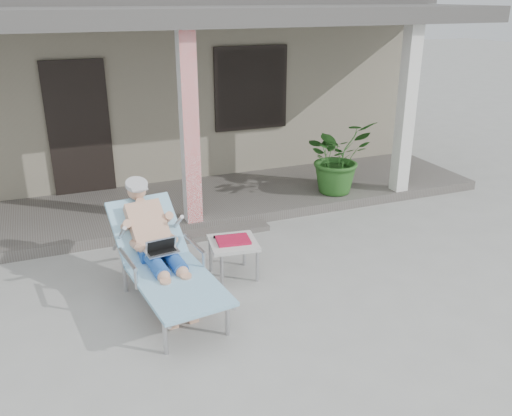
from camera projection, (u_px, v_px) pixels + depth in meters
name	position (u px, v px, depth m)	size (l,w,h in m)	color
ground	(247.00, 303.00, 5.95)	(60.00, 60.00, 0.00)	#9E9E99
house	(132.00, 74.00, 10.95)	(10.40, 5.40, 3.30)	gray
porch_deck	(179.00, 205.00, 8.52)	(10.00, 2.00, 0.15)	#605B56
porch_overhang	(170.00, 23.00, 7.47)	(10.00, 2.30, 2.85)	silver
porch_step	(200.00, 235.00, 7.54)	(2.00, 0.30, 0.07)	#605B56
lounger	(159.00, 233.00, 5.75)	(0.98, 2.04, 1.29)	#B7B7BC
side_table	(233.00, 245.00, 6.37)	(0.62, 0.62, 0.49)	beige
potted_palm	(338.00, 156.00, 8.67)	(1.06, 0.92, 1.18)	#26591E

